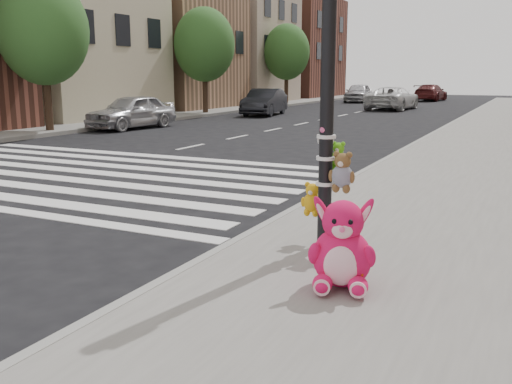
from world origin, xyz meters
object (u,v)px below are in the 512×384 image
Objects in this scene: signal_pole at (329,111)px; pink_bunny at (342,250)px; car_dark_far at (264,102)px; car_white_near at (393,98)px; car_silver_far at (132,112)px; red_teddy at (359,283)px.

pink_bunny is (0.59, -1.24, -1.22)m from signal_pole.
car_dark_far is 9.32m from car_white_near.
car_silver_far is at bearing -108.37° from car_dark_far.
signal_pole is 0.80× the size of car_white_near.
signal_pole reaches higher than car_dark_far.
pink_bunny is 0.21× the size of car_dark_far.
car_white_near is (4.99, 7.88, -0.00)m from car_dark_far.
signal_pole reaches higher than car_white_near.
car_dark_far is (1.51, 9.24, 0.01)m from car_silver_far.
signal_pole is 24.02m from car_dark_far.
pink_bunny is 4.45× the size of red_teddy.
car_white_near is at bearing 101.41° from signal_pole.
red_teddy is 0.04× the size of car_white_near.
car_silver_far is at bearing 149.28° from red_teddy.
red_teddy is 31.30m from car_white_near.
signal_pole is at bearing 135.68° from red_teddy.
pink_bunny is 0.22× the size of car_silver_far.
car_silver_far is (-12.40, 12.14, -1.05)m from signal_pole.
car_dark_far reaches higher than red_teddy.
car_dark_far reaches higher than car_silver_far.
car_white_near is at bearing 48.55° from car_dark_far.
red_teddy is (0.78, -1.31, -1.49)m from signal_pole.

